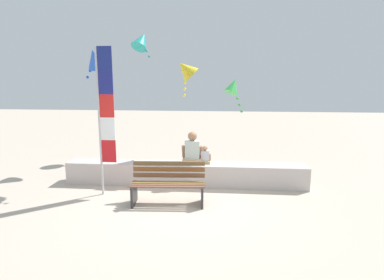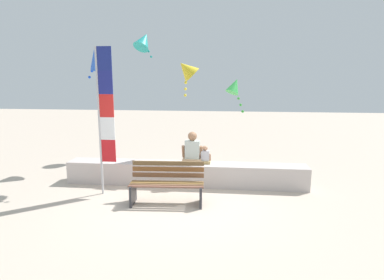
{
  "view_description": "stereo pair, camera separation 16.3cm",
  "coord_description": "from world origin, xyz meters",
  "px_view_note": "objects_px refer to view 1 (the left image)",
  "views": [
    {
      "loc": [
        0.9,
        -6.66,
        2.7
      ],
      "look_at": [
        0.17,
        1.35,
        1.17
      ],
      "focal_mm": 30.63,
      "sensor_mm": 36.0,
      "label": 1
    },
    {
      "loc": [
        1.06,
        -6.64,
        2.7
      ],
      "look_at": [
        0.17,
        1.35,
        1.17
      ],
      "focal_mm": 30.63,
      "sensor_mm": 36.0,
      "label": 2
    }
  ],
  "objects_px": {
    "flag_banner": "(104,113)",
    "kite_green": "(233,86)",
    "person_adult": "(192,151)",
    "kite_yellow": "(186,69)",
    "park_bench": "(168,185)",
    "person_child": "(205,156)",
    "kite_blue": "(95,58)",
    "kite_teal": "(142,41)"
  },
  "relations": [
    {
      "from": "park_bench",
      "to": "person_adult",
      "type": "xyz_separation_m",
      "value": [
        0.41,
        1.31,
        0.46
      ]
    },
    {
      "from": "flag_banner",
      "to": "kite_green",
      "type": "relative_size",
      "value": 3.23
    },
    {
      "from": "flag_banner",
      "to": "kite_blue",
      "type": "relative_size",
      "value": 3.57
    },
    {
      "from": "park_bench",
      "to": "kite_yellow",
      "type": "height_order",
      "value": "kite_yellow"
    },
    {
      "from": "park_bench",
      "to": "flag_banner",
      "type": "relative_size",
      "value": 0.48
    },
    {
      "from": "park_bench",
      "to": "flag_banner",
      "type": "height_order",
      "value": "flag_banner"
    },
    {
      "from": "person_child",
      "to": "flag_banner",
      "type": "height_order",
      "value": "flag_banner"
    },
    {
      "from": "park_bench",
      "to": "person_adult",
      "type": "height_order",
      "value": "person_adult"
    },
    {
      "from": "kite_teal",
      "to": "kite_yellow",
      "type": "distance_m",
      "value": 3.09
    },
    {
      "from": "person_child",
      "to": "kite_yellow",
      "type": "xyz_separation_m",
      "value": [
        -0.59,
        0.92,
        2.17
      ]
    },
    {
      "from": "kite_teal",
      "to": "kite_blue",
      "type": "relative_size",
      "value": 1.03
    },
    {
      "from": "person_adult",
      "to": "kite_yellow",
      "type": "height_order",
      "value": "kite_yellow"
    },
    {
      "from": "kite_yellow",
      "to": "person_adult",
      "type": "bearing_deg",
      "value": -73.89
    },
    {
      "from": "park_bench",
      "to": "flag_banner",
      "type": "distance_m",
      "value": 2.17
    },
    {
      "from": "person_adult",
      "to": "person_child",
      "type": "height_order",
      "value": "person_adult"
    },
    {
      "from": "park_bench",
      "to": "kite_blue",
      "type": "height_order",
      "value": "kite_blue"
    },
    {
      "from": "park_bench",
      "to": "kite_blue",
      "type": "distance_m",
      "value": 4.63
    },
    {
      "from": "flag_banner",
      "to": "park_bench",
      "type": "bearing_deg",
      "value": -14.71
    },
    {
      "from": "person_adult",
      "to": "kite_yellow",
      "type": "relative_size",
      "value": 0.73
    },
    {
      "from": "kite_green",
      "to": "park_bench",
      "type": "bearing_deg",
      "value": -114.93
    },
    {
      "from": "park_bench",
      "to": "flag_banner",
      "type": "xyz_separation_m",
      "value": [
        -1.5,
        0.39,
        1.51
      ]
    },
    {
      "from": "flag_banner",
      "to": "kite_green",
      "type": "xyz_separation_m",
      "value": [
        2.96,
        2.74,
        0.52
      ]
    },
    {
      "from": "person_adult",
      "to": "kite_yellow",
      "type": "bearing_deg",
      "value": 106.11
    },
    {
      "from": "kite_teal",
      "to": "kite_blue",
      "type": "height_order",
      "value": "kite_teal"
    },
    {
      "from": "park_bench",
      "to": "kite_teal",
      "type": "distance_m",
      "value": 5.99
    },
    {
      "from": "kite_blue",
      "to": "kite_teal",
      "type": "bearing_deg",
      "value": 64.62
    },
    {
      "from": "person_child",
      "to": "kite_blue",
      "type": "xyz_separation_m",
      "value": [
        -3.25,
        1.35,
        2.5
      ]
    },
    {
      "from": "kite_yellow",
      "to": "kite_blue",
      "type": "bearing_deg",
      "value": 170.86
    },
    {
      "from": "person_child",
      "to": "kite_teal",
      "type": "xyz_separation_m",
      "value": [
        -2.34,
        3.26,
        3.18
      ]
    },
    {
      "from": "person_child",
      "to": "kite_yellow",
      "type": "height_order",
      "value": "kite_yellow"
    },
    {
      "from": "kite_teal",
      "to": "kite_green",
      "type": "height_order",
      "value": "kite_teal"
    },
    {
      "from": "flag_banner",
      "to": "kite_green",
      "type": "height_order",
      "value": "flag_banner"
    },
    {
      "from": "park_bench",
      "to": "flag_banner",
      "type": "bearing_deg",
      "value": 165.29
    },
    {
      "from": "park_bench",
      "to": "kite_teal",
      "type": "bearing_deg",
      "value": 109.42
    },
    {
      "from": "person_adult",
      "to": "kite_blue",
      "type": "relative_size",
      "value": 0.85
    },
    {
      "from": "person_child",
      "to": "kite_yellow",
      "type": "distance_m",
      "value": 2.43
    },
    {
      "from": "person_adult",
      "to": "flag_banner",
      "type": "distance_m",
      "value": 2.36
    },
    {
      "from": "park_bench",
      "to": "person_child",
      "type": "xyz_separation_m",
      "value": [
        0.73,
        1.31,
        0.33
      ]
    },
    {
      "from": "kite_green",
      "to": "kite_yellow",
      "type": "bearing_deg",
      "value": -145.5
    },
    {
      "from": "park_bench",
      "to": "person_child",
      "type": "bearing_deg",
      "value": 60.86
    },
    {
      "from": "kite_blue",
      "to": "kite_yellow",
      "type": "relative_size",
      "value": 0.86
    },
    {
      "from": "kite_green",
      "to": "kite_yellow",
      "type": "relative_size",
      "value": 0.95
    }
  ]
}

